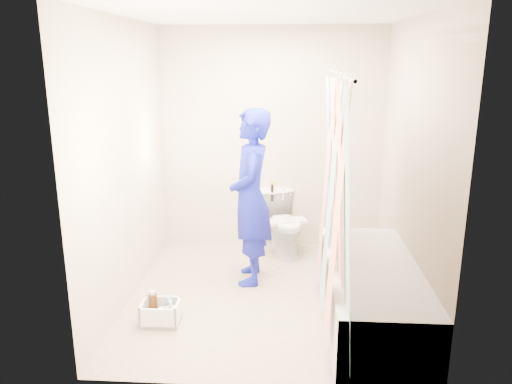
# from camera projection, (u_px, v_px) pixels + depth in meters

# --- Properties ---
(floor) EXTENTS (2.60, 2.60, 0.00)m
(floor) POSITION_uv_depth(u_px,v_px,m) (266.00, 295.00, 4.50)
(floor) COLOR tan
(floor) RESTS_ON ground
(ceiling) EXTENTS (2.40, 2.60, 0.02)m
(ceiling) POSITION_uv_depth(u_px,v_px,m) (268.00, 14.00, 3.87)
(ceiling) COLOR white
(ceiling) RESTS_ON wall_back
(wall_back) EXTENTS (2.40, 0.02, 2.40)m
(wall_back) POSITION_uv_depth(u_px,v_px,m) (272.00, 140.00, 5.43)
(wall_back) COLOR #BEA892
(wall_back) RESTS_ON ground
(wall_front) EXTENTS (2.40, 0.02, 2.40)m
(wall_front) POSITION_uv_depth(u_px,v_px,m) (258.00, 211.00, 2.93)
(wall_front) COLOR #BEA892
(wall_front) RESTS_ON ground
(wall_left) EXTENTS (0.02, 2.60, 2.40)m
(wall_left) POSITION_uv_depth(u_px,v_px,m) (127.00, 163.00, 4.26)
(wall_left) COLOR #BEA892
(wall_left) RESTS_ON ground
(wall_right) EXTENTS (0.02, 2.60, 2.40)m
(wall_right) POSITION_uv_depth(u_px,v_px,m) (413.00, 167.00, 4.11)
(wall_right) COLOR #BEA892
(wall_right) RESTS_ON ground
(bathtub) EXTENTS (0.70, 1.75, 0.50)m
(bathtub) POSITION_uv_depth(u_px,v_px,m) (371.00, 292.00, 3.96)
(bathtub) COLOR silver
(bathtub) RESTS_ON ground
(curtain_rod) EXTENTS (0.02, 1.90, 0.02)m
(curtain_rod) POSITION_uv_depth(u_px,v_px,m) (338.00, 75.00, 3.54)
(curtain_rod) COLOR silver
(curtain_rod) RESTS_ON wall_back
(shower_curtain) EXTENTS (0.06, 1.75, 1.80)m
(shower_curtain) POSITION_uv_depth(u_px,v_px,m) (333.00, 201.00, 3.79)
(shower_curtain) COLOR white
(shower_curtain) RESTS_ON curtain_rod
(toilet) EXTENTS (0.58, 0.75, 0.67)m
(toilet) POSITION_uv_depth(u_px,v_px,m) (283.00, 223.00, 5.40)
(toilet) COLOR silver
(toilet) RESTS_ON ground
(tank_lid) EXTENTS (0.45, 0.31, 0.03)m
(tank_lid) POSITION_uv_depth(u_px,v_px,m) (287.00, 221.00, 5.28)
(tank_lid) COLOR white
(tank_lid) RESTS_ON toilet
(tank_internals) EXTENTS (0.16, 0.08, 0.22)m
(tank_internals) POSITION_uv_depth(u_px,v_px,m) (275.00, 191.00, 5.47)
(tank_internals) COLOR black
(tank_internals) RESTS_ON toilet
(plumber) EXTENTS (0.44, 0.63, 1.64)m
(plumber) POSITION_uv_depth(u_px,v_px,m) (251.00, 198.00, 4.60)
(plumber) COLOR navy
(plumber) RESTS_ON ground
(cleaning_caddy) EXTENTS (0.31, 0.25, 0.23)m
(cleaning_caddy) POSITION_uv_depth(u_px,v_px,m) (162.00, 313.00, 4.00)
(cleaning_caddy) COLOR white
(cleaning_caddy) RESTS_ON ground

